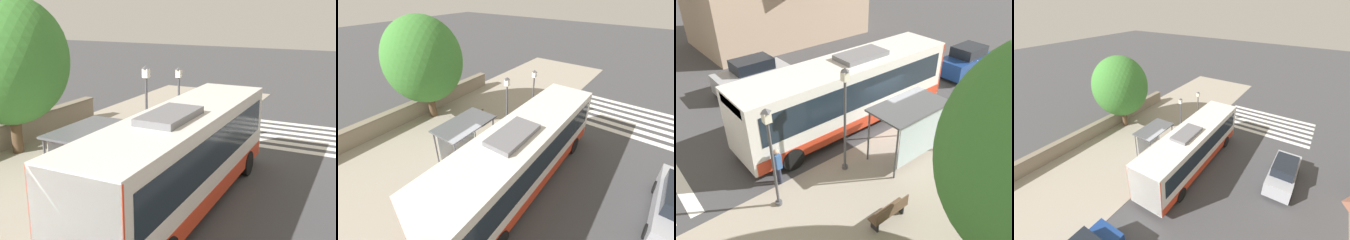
% 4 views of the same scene
% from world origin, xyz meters
% --- Properties ---
extents(ground_plane, '(120.00, 120.00, 0.00)m').
position_xyz_m(ground_plane, '(0.00, 0.00, 0.00)').
color(ground_plane, '#424244').
rests_on(ground_plane, ground).
extents(sidewalk_plaza, '(9.00, 44.00, 0.02)m').
position_xyz_m(sidewalk_plaza, '(-4.50, 0.00, 0.01)').
color(sidewalk_plaza, '#9E9384').
rests_on(sidewalk_plaza, ground).
extents(crosswalk_stripes, '(9.00, 5.25, 0.01)m').
position_xyz_m(crosswalk_stripes, '(5.00, 11.46, 0.00)').
color(crosswalk_stripes, silver).
rests_on(crosswalk_stripes, ground).
extents(stone_wall, '(0.60, 20.00, 1.27)m').
position_xyz_m(stone_wall, '(-8.55, 0.00, 0.64)').
color(stone_wall, gray).
rests_on(stone_wall, ground).
extents(bus, '(2.66, 11.17, 3.57)m').
position_xyz_m(bus, '(1.71, 1.20, 1.85)').
color(bus, silver).
rests_on(bus, ground).
extents(bus_shelter, '(1.84, 3.24, 2.48)m').
position_xyz_m(bus_shelter, '(-1.95, 0.90, 2.08)').
color(bus_shelter, '#515459').
rests_on(bus_shelter, ground).
extents(pedestrian, '(0.34, 0.22, 1.60)m').
position_xyz_m(pedestrian, '(0.13, 6.00, 0.93)').
color(pedestrian, '#2D3347').
rests_on(pedestrian, ground).
extents(bench, '(0.40, 1.54, 0.88)m').
position_xyz_m(bench, '(-3.96, 4.13, 0.47)').
color(bench, brown).
rests_on(bench, ground).
extents(street_lamp_near, '(0.28, 0.28, 4.03)m').
position_xyz_m(street_lamp_near, '(-0.88, 6.63, 2.40)').
color(street_lamp_near, '#4C4C51').
rests_on(street_lamp_near, ground).
extents(street_lamp_far, '(0.28, 0.28, 4.48)m').
position_xyz_m(street_lamp_far, '(-0.85, 3.50, 2.65)').
color(street_lamp_far, '#4C4C51').
rests_on(street_lamp_far, ground).
extents(shade_tree, '(5.32, 5.32, 7.29)m').
position_xyz_m(shade_tree, '(-7.56, 2.99, 4.35)').
color(shade_tree, brown).
rests_on(shade_tree, ground).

